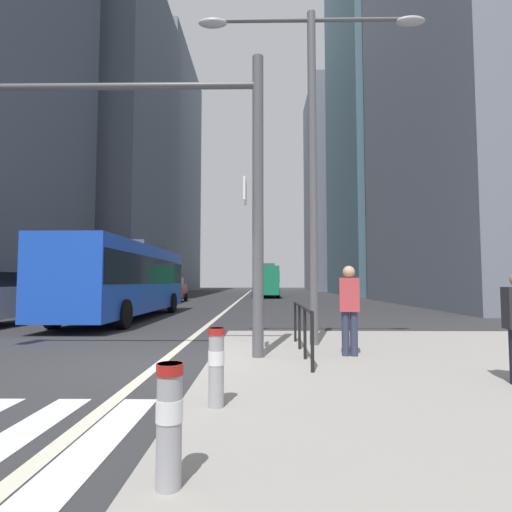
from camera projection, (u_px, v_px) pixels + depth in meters
ground_plane at (233, 305)px, 27.75m from camera, size 160.00×160.00×0.00m
median_island at (470, 372)px, 6.72m from camera, size 9.00×10.00×0.15m
lane_centre_line at (241, 298)px, 37.73m from camera, size 0.20×80.00×0.01m
office_tower_left_mid at (103, 140)px, 45.01m from camera, size 13.42×19.82×35.17m
office_tower_left_far at (158, 173)px, 68.70m from camera, size 11.37×23.33×40.52m
office_tower_right_mid at (379, 76)px, 50.70m from camera, size 10.70×19.20×55.58m
office_tower_right_far at (345, 190)px, 71.90m from camera, size 13.15×16.10×36.26m
city_bus_blue_oncoming at (126, 276)px, 17.15m from camera, size 2.74×11.13×3.40m
city_bus_red_receding at (265, 279)px, 42.27m from camera, size 2.72×10.83×3.40m
car_oncoming_mid at (171, 289)px, 31.11m from camera, size 2.07×4.30×1.94m
car_receding_near at (265, 286)px, 60.23m from camera, size 2.06×4.16×1.94m
car_receding_far at (266, 286)px, 58.34m from camera, size 2.19×4.25×1.94m
car_oncoming_far at (137, 291)px, 27.43m from camera, size 2.16×4.61×1.94m
traffic_signal_gantry at (139, 154)px, 7.95m from camera, size 7.00×0.65×6.00m
street_lamp_post at (312, 127)px, 9.50m from camera, size 5.50×0.32×8.00m
bollard_front at (169, 418)px, 2.83m from camera, size 0.20×0.20×0.87m
bollard_left at (216, 363)px, 4.64m from camera, size 0.20×0.20×0.91m
pedestrian_railing at (302, 319)px, 8.07m from camera, size 0.06×3.36×0.98m
pedestrian_walking at (349, 305)px, 7.85m from camera, size 0.41×0.29×1.76m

